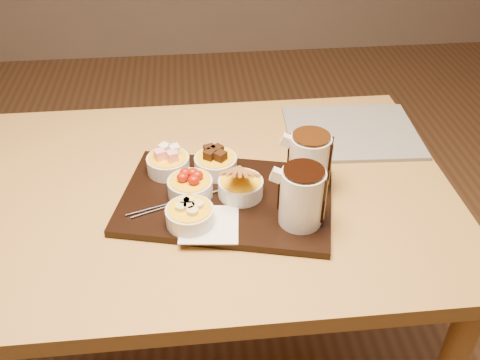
{
  "coord_description": "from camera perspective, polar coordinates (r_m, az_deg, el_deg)",
  "views": [
    {
      "loc": [
        0.01,
        -0.98,
        1.5
      ],
      "look_at": [
        0.1,
        -0.06,
        0.81
      ],
      "focal_mm": 40.0,
      "sensor_mm": 36.0,
      "label": 1
    }
  ],
  "objects": [
    {
      "name": "bowl_biscotti",
      "position": [
        1.18,
        0.06,
        -0.82
      ],
      "size": [
        0.1,
        0.1,
        0.04
      ],
      "primitive_type": "cylinder",
      "color": "silver",
      "rests_on": "serving_board"
    },
    {
      "name": "napkin",
      "position": [
        1.11,
        -3.3,
        -4.74
      ],
      "size": [
        0.13,
        0.13,
        0.0
      ],
      "primitive_type": "cube",
      "rotation": [
        0.0,
        0.0,
        -0.1
      ],
      "color": "white",
      "rests_on": "serving_board"
    },
    {
      "name": "fondue_skewers",
      "position": [
        1.17,
        -6.02,
        -2.09
      ],
      "size": [
        0.11,
        0.26,
        0.01
      ],
      "primitive_type": null,
      "rotation": [
        0.0,
        0.0,
        -1.25
      ],
      "color": "silver",
      "rests_on": "serving_board"
    },
    {
      "name": "bowl_strawberries",
      "position": [
        1.18,
        -5.33,
        -0.8
      ],
      "size": [
        0.1,
        0.1,
        0.04
      ],
      "primitive_type": "cylinder",
      "color": "silver",
      "rests_on": "serving_board"
    },
    {
      "name": "pitcher_milk_chocolate",
      "position": [
        1.19,
        7.39,
        1.97
      ],
      "size": [
        0.11,
        0.11,
        0.12
      ],
      "primitive_type": "cylinder",
      "rotation": [
        0.0,
        0.0,
        -0.24
      ],
      "color": "silver",
      "rests_on": "serving_board"
    },
    {
      "name": "dining_table",
      "position": [
        1.3,
        -4.8,
        -4.32
      ],
      "size": [
        1.2,
        0.8,
        0.75
      ],
      "color": "#B28642",
      "rests_on": "ground"
    },
    {
      "name": "serving_board",
      "position": [
        1.19,
        -1.44,
        -2.06
      ],
      "size": [
        0.52,
        0.4,
        0.02
      ],
      "primitive_type": "cube",
      "rotation": [
        0.0,
        0.0,
        -0.24
      ],
      "color": "black",
      "rests_on": "dining_table"
    },
    {
      "name": "pitcher_dark_chocolate",
      "position": [
        1.09,
        6.61,
        -1.85
      ],
      "size": [
        0.11,
        0.11,
        0.12
      ],
      "primitive_type": "cylinder",
      "rotation": [
        0.0,
        0.0,
        -0.24
      ],
      "color": "silver",
      "rests_on": "serving_board"
    },
    {
      "name": "bowl_bananas",
      "position": [
        1.11,
        -5.37,
        -3.86
      ],
      "size": [
        0.1,
        0.1,
        0.04
      ],
      "primitive_type": "cylinder",
      "color": "silver",
      "rests_on": "serving_board"
    },
    {
      "name": "newspaper",
      "position": [
        1.46,
        11.8,
        5.02
      ],
      "size": [
        0.36,
        0.29,
        0.01
      ],
      "primitive_type": "cube",
      "rotation": [
        0.0,
        0.0,
        -0.05
      ],
      "color": "beige",
      "rests_on": "dining_table"
    },
    {
      "name": "bowl_cake",
      "position": [
        1.25,
        -2.61,
        1.67
      ],
      "size": [
        0.1,
        0.1,
        0.04
      ],
      "primitive_type": "cylinder",
      "color": "silver",
      "rests_on": "serving_board"
    },
    {
      "name": "bowl_marshmallows",
      "position": [
        1.26,
        -7.66,
        1.67
      ],
      "size": [
        0.1,
        0.1,
        0.04
      ],
      "primitive_type": "cylinder",
      "color": "silver",
      "rests_on": "serving_board"
    }
  ]
}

